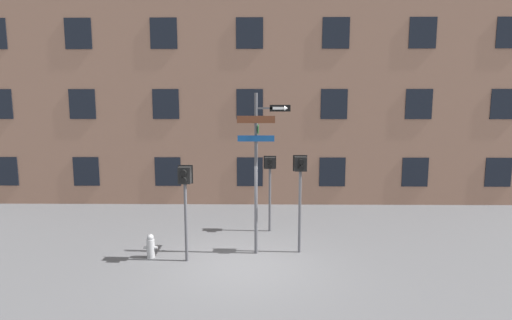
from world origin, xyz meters
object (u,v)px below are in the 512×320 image
at_px(pedestrian_signal_across, 270,172).
at_px(fire_hydrant, 151,246).
at_px(street_sign_pole, 259,158).
at_px(pedestrian_signal_left, 185,186).
at_px(pedestrian_signal_right, 300,177).

relative_size(pedestrian_signal_across, fire_hydrant, 3.77).
xyz_separation_m(street_sign_pole, pedestrian_signal_left, (-1.93, -0.58, -0.66)).
relative_size(street_sign_pole, pedestrian_signal_left, 1.73).
bearing_deg(fire_hydrant, pedestrian_signal_right, 6.18).
bearing_deg(fire_hydrant, pedestrian_signal_across, 35.42).
relative_size(pedestrian_signal_right, pedestrian_signal_across, 1.11).
distance_m(street_sign_pole, pedestrian_signal_across, 2.17).
bearing_deg(fire_hydrant, street_sign_pole, 6.68).
xyz_separation_m(pedestrian_signal_left, pedestrian_signal_right, (3.09, 0.68, 0.14)).
height_order(street_sign_pole, pedestrian_signal_right, street_sign_pole).
distance_m(pedestrian_signal_across, fire_hydrant, 4.40).
relative_size(street_sign_pole, pedestrian_signal_across, 1.79).
relative_size(street_sign_pole, fire_hydrant, 6.73).
relative_size(pedestrian_signal_left, pedestrian_signal_right, 0.93).
bearing_deg(pedestrian_signal_right, pedestrian_signal_across, 112.66).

